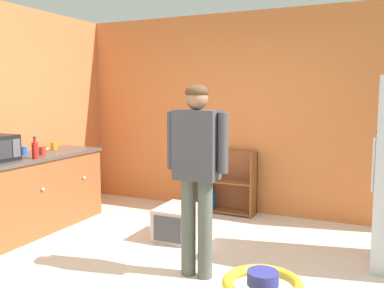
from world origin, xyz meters
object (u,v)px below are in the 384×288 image
at_px(orange_cup, 54,146).
at_px(blue_cup, 24,150).
at_px(standing_person, 197,164).
at_px(pet_carrier, 178,222).
at_px(bookshelf, 223,185).
at_px(banana_bunch, 45,149).
at_px(ketchup_bottle, 35,150).
at_px(kitchen_counter, 23,196).
at_px(red_cup, 42,151).

relative_size(orange_cup, blue_cup, 1.00).
height_order(standing_person, pet_carrier, standing_person).
bearing_deg(bookshelf, blue_cup, -139.52).
relative_size(standing_person, orange_cup, 17.85).
relative_size(banana_bunch, ketchup_bottle, 0.63).
distance_m(standing_person, blue_cup, 2.44).
distance_m(kitchen_counter, orange_cup, 0.84).
distance_m(kitchen_counter, bookshelf, 2.55).
relative_size(kitchen_counter, orange_cup, 22.73).
height_order(bookshelf, red_cup, red_cup).
relative_size(bookshelf, blue_cup, 8.95).
xyz_separation_m(banana_bunch, blue_cup, (-0.05, -0.29, 0.02)).
bearing_deg(kitchen_counter, ketchup_bottle, -0.08).
bearing_deg(kitchen_counter, orange_cup, 100.20).
height_order(banana_bunch, red_cup, red_cup).
bearing_deg(orange_cup, blue_cup, -91.78).
bearing_deg(pet_carrier, ketchup_bottle, -156.97).
distance_m(bookshelf, blue_cup, 2.59).
relative_size(banana_bunch, blue_cup, 1.64).
bearing_deg(banana_bunch, blue_cup, -99.38).
height_order(bookshelf, banana_bunch, banana_bunch).
distance_m(orange_cup, blue_cup, 0.48).
relative_size(bookshelf, pet_carrier, 1.54).
height_order(ketchup_bottle, blue_cup, ketchup_bottle).
bearing_deg(blue_cup, standing_person, -8.39).
xyz_separation_m(bookshelf, standing_person, (0.49, -2.00, 0.65)).
bearing_deg(banana_bunch, ketchup_bottle, -56.37).
height_order(banana_bunch, ketchup_bottle, ketchup_bottle).
relative_size(banana_bunch, orange_cup, 1.64).
relative_size(kitchen_counter, banana_bunch, 13.85).
relative_size(pet_carrier, orange_cup, 5.81).
xyz_separation_m(banana_bunch, red_cup, (0.18, -0.22, 0.02)).
xyz_separation_m(standing_person, ketchup_bottle, (-2.05, 0.18, -0.02)).
bearing_deg(ketchup_bottle, kitchen_counter, 179.92).
relative_size(red_cup, blue_cup, 1.00).
relative_size(pet_carrier, ketchup_bottle, 2.24).
relative_size(bookshelf, red_cup, 8.95).
bearing_deg(banana_bunch, standing_person, -15.34).
distance_m(kitchen_counter, standing_person, 2.36).
bearing_deg(red_cup, pet_carrier, 13.22).
bearing_deg(kitchen_counter, bookshelf, 45.48).
xyz_separation_m(pet_carrier, ketchup_bottle, (-1.47, -0.62, 0.82)).
bearing_deg(banana_bunch, pet_carrier, 4.93).
relative_size(kitchen_counter, pet_carrier, 3.91).
relative_size(ketchup_bottle, orange_cup, 2.59).
height_order(ketchup_bottle, red_cup, ketchup_bottle).
bearing_deg(pet_carrier, bookshelf, 85.62).
bearing_deg(red_cup, orange_cup, 116.70).
bearing_deg(ketchup_bottle, pet_carrier, 23.03).
height_order(banana_bunch, orange_cup, orange_cup).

